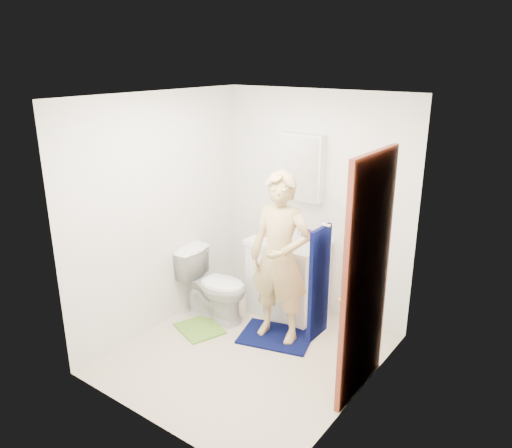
{
  "coord_description": "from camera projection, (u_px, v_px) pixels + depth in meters",
  "views": [
    {
      "loc": [
        2.49,
        -3.29,
        2.71
      ],
      "look_at": [
        -0.1,
        0.25,
        1.22
      ],
      "focal_mm": 35.0,
      "sensor_mm": 36.0,
      "label": 1
    }
  ],
  "objects": [
    {
      "name": "faucet",
      "position": [
        298.0,
        230.0,
        5.41
      ],
      "size": [
        0.03,
        0.03,
        0.12
      ],
      "primitive_type": "cylinder",
      "color": "silver",
      "rests_on": "countertop"
    },
    {
      "name": "mirror_panel",
      "position": [
        299.0,
        168.0,
        5.18
      ],
      "size": [
        0.46,
        0.01,
        0.66
      ],
      "primitive_type": "cube",
      "color": "white",
      "rests_on": "wall_back"
    },
    {
      "name": "wall_back",
      "position": [
        316.0,
        204.0,
        5.32
      ],
      "size": [
        2.2,
        0.02,
        2.4
      ],
      "primitive_type": "cube",
      "color": "white",
      "rests_on": "ground"
    },
    {
      "name": "sink_basin",
      "position": [
        289.0,
        241.0,
        5.3
      ],
      "size": [
        0.4,
        0.4,
        0.03
      ],
      "primitive_type": "cylinder",
      "color": "white",
      "rests_on": "countertop"
    },
    {
      "name": "door_knob",
      "position": [
        343.0,
        301.0,
        3.78
      ],
      "size": [
        0.07,
        0.07,
        0.07
      ],
      "primitive_type": "sphere",
      "color": "gold",
      "rests_on": "door"
    },
    {
      "name": "vanity_cabinet",
      "position": [
        288.0,
        279.0,
        5.44
      ],
      "size": [
        0.75,
        0.55,
        0.8
      ],
      "primitive_type": "cube",
      "color": "white",
      "rests_on": "floor"
    },
    {
      "name": "countertop",
      "position": [
        289.0,
        242.0,
        5.3
      ],
      "size": [
        0.79,
        0.59,
        0.05
      ],
      "primitive_type": "cube",
      "color": "white",
      "rests_on": "vanity_cabinet"
    },
    {
      "name": "ceiling",
      "position": [
        247.0,
        95.0,
        4.01
      ],
      "size": [
        2.2,
        2.4,
        0.02
      ],
      "primitive_type": "cube",
      "color": "white",
      "rests_on": "ground"
    },
    {
      "name": "man",
      "position": [
        280.0,
        258.0,
        4.77
      ],
      "size": [
        0.66,
        0.47,
        1.69
      ],
      "primitive_type": "imported",
      "rotation": [
        0.0,
        0.0,
        0.11
      ],
      "color": "tan",
      "rests_on": "bath_mat"
    },
    {
      "name": "wall_right",
      "position": [
        365.0,
        266.0,
        3.78
      ],
      "size": [
        0.02,
        2.4,
        2.4
      ],
      "primitive_type": "cube",
      "color": "white",
      "rests_on": "ground"
    },
    {
      "name": "medicine_cabinet",
      "position": [
        302.0,
        167.0,
        5.22
      ],
      "size": [
        0.5,
        0.12,
        0.7
      ],
      "primitive_type": "cube",
      "color": "white",
      "rests_on": "wall_back"
    },
    {
      "name": "toothbrush_cup",
      "position": [
        307.0,
        235.0,
        5.28
      ],
      "size": [
        0.16,
        0.16,
        0.1
      ],
      "primitive_type": "imported",
      "rotation": [
        0.0,
        0.0,
        0.25
      ],
      "color": "#8D479C",
      "rests_on": "countertop"
    },
    {
      "name": "wall_left",
      "position": [
        160.0,
        214.0,
        5.02
      ],
      "size": [
        0.02,
        2.4,
        2.4
      ],
      "primitive_type": "cube",
      "color": "white",
      "rests_on": "ground"
    },
    {
      "name": "door",
      "position": [
        366.0,
        278.0,
        3.97
      ],
      "size": [
        0.05,
        0.8,
        2.05
      ],
      "primitive_type": "cube",
      "color": "#A2462C",
      "rests_on": "ground"
    },
    {
      "name": "floor",
      "position": [
        249.0,
        354.0,
        4.79
      ],
      "size": [
        2.2,
        2.4,
        0.02
      ],
      "primitive_type": "cube",
      "color": "beige",
      "rests_on": "ground"
    },
    {
      "name": "towel_hook",
      "position": [
        327.0,
        226.0,
        3.21
      ],
      "size": [
        0.06,
        0.02,
        0.02
      ],
      "primitive_type": "cylinder",
      "rotation": [
        0.0,
        1.57,
        0.0
      ],
      "color": "silver",
      "rests_on": "wall_right"
    },
    {
      "name": "wall_front",
      "position": [
        144.0,
        284.0,
        3.47
      ],
      "size": [
        2.2,
        0.02,
        2.4
      ],
      "primitive_type": "cube",
      "color": "white",
      "rests_on": "ground"
    },
    {
      "name": "bath_mat",
      "position": [
        276.0,
        336.0,
        5.05
      ],
      "size": [
        0.82,
        0.68,
        0.02
      ],
      "primitive_type": "cube",
      "rotation": [
        0.0,
        0.0,
        0.28
      ],
      "color": "#060C3C",
      "rests_on": "floor"
    },
    {
      "name": "towel",
      "position": [
        319.0,
        283.0,
        3.37
      ],
      "size": [
        0.03,
        0.24,
        0.8
      ],
      "primitive_type": "cube",
      "color": "#060C3C",
      "rests_on": "wall_right"
    },
    {
      "name": "green_rug",
      "position": [
        200.0,
        328.0,
        5.2
      ],
      "size": [
        0.57,
        0.53,
        0.02
      ],
      "primitive_type": "cube",
      "rotation": [
        0.0,
        0.0,
        -0.35
      ],
      "color": "#69A236",
      "rests_on": "floor"
    },
    {
      "name": "toilet",
      "position": [
        215.0,
        285.0,
        5.33
      ],
      "size": [
        0.78,
        0.48,
        0.76
      ],
      "primitive_type": "imported",
      "rotation": [
        0.0,
        0.0,
        1.65
      ],
      "color": "white",
      "rests_on": "floor"
    },
    {
      "name": "soap_dispenser",
      "position": [
        263.0,
        228.0,
        5.4
      ],
      "size": [
        0.11,
        0.11,
        0.18
      ],
      "primitive_type": "imported",
      "rotation": [
        0.0,
        0.0,
        0.33
      ],
      "color": "#D07861",
      "rests_on": "countertop"
    }
  ]
}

